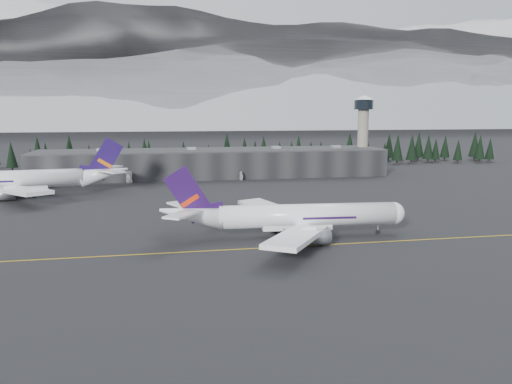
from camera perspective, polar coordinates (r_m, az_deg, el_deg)
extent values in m
plane|color=black|center=(113.11, 1.93, -6.08)|extent=(1400.00, 1400.00, 0.00)
cube|color=gold|center=(111.23, 2.16, -6.34)|extent=(400.00, 0.40, 0.02)
cube|color=black|center=(233.88, -4.90, 3.26)|extent=(160.00, 30.00, 12.00)
cube|color=#333335|center=(233.33, -4.92, 4.80)|extent=(160.00, 30.00, 0.60)
cylinder|color=gray|center=(254.99, 12.09, 5.83)|extent=(5.20, 5.20, 32.00)
cylinder|color=black|center=(254.65, 12.22, 9.71)|extent=(9.20, 9.20, 4.50)
cone|color=silver|center=(254.72, 12.25, 10.48)|extent=(10.00, 10.00, 2.00)
cube|color=black|center=(270.42, -5.74, 4.35)|extent=(360.00, 20.00, 15.00)
cylinder|color=white|center=(120.71, 5.96, -2.67)|extent=(42.96, 8.59, 5.57)
sphere|color=white|center=(127.10, 15.39, -2.35)|extent=(5.57, 5.57, 5.57)
cone|color=white|center=(117.61, -7.39, -2.59)|extent=(15.94, 6.66, 8.06)
cube|color=white|center=(133.80, 2.26, -2.11)|extent=(17.32, 26.77, 2.38)
cylinder|color=gray|center=(130.20, 5.03, -3.16)|extent=(6.27, 3.95, 3.53)
cube|color=white|center=(106.19, 4.72, -5.10)|extent=(20.09, 25.96, 2.38)
cylinder|color=gray|center=(112.60, 6.98, -5.14)|extent=(6.27, 3.95, 3.53)
cube|color=#260E45|center=(116.76, -7.67, -0.32)|extent=(11.75, 1.30, 13.82)
cube|color=red|center=(116.99, -7.56, -0.99)|extent=(4.55, 0.84, 3.40)
cube|color=white|center=(122.86, -8.25, -1.49)|extent=(8.21, 11.00, 0.46)
cube|color=white|center=(111.93, -8.38, -2.53)|extent=(9.18, 10.79, 0.46)
cylinder|color=black|center=(126.53, 13.76, -4.06)|extent=(0.46, 0.46, 2.78)
cylinder|color=black|center=(124.27, 2.57, -4.04)|extent=(0.46, 0.46, 2.78)
cylinder|color=black|center=(116.28, 3.25, -4.96)|extent=(0.46, 0.46, 2.78)
cylinder|color=white|center=(197.49, -26.46, 1.27)|extent=(50.53, 11.97, 6.54)
cone|color=white|center=(194.74, -16.95, 2.02)|extent=(18.90, 8.49, 9.46)
cube|color=white|center=(180.18, -25.20, 0.13)|extent=(24.39, 30.13, 2.79)
cylinder|color=#92959A|center=(187.32, -26.90, -0.25)|extent=(7.49, 4.89, 4.14)
cube|color=white|center=(213.37, -23.99, 1.48)|extent=(19.40, 31.58, 2.79)
cylinder|color=#92959A|center=(208.61, -25.92, 0.68)|extent=(7.49, 4.89, 4.14)
cube|color=#20104C|center=(194.17, -16.87, 3.65)|extent=(13.78, 2.05, 16.22)
cube|color=#DC630C|center=(194.32, -16.91, 3.17)|extent=(5.35, 1.19, 4.00)
cube|color=white|center=(188.09, -16.29, 2.28)|extent=(11.04, 12.56, 0.54)
cube|color=white|center=(201.08, -16.37, 2.70)|extent=(9.31, 12.94, 0.54)
cylinder|color=black|center=(192.15, -24.35, -0.09)|extent=(0.54, 0.54, 3.27)
cylinder|color=black|center=(201.78, -24.02, 0.33)|extent=(0.54, 0.54, 3.27)
imported|color=silver|center=(216.48, -14.27, 1.14)|extent=(2.44, 5.21, 1.44)
imported|color=silver|center=(219.10, -1.68, 1.50)|extent=(4.34, 2.61, 1.38)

